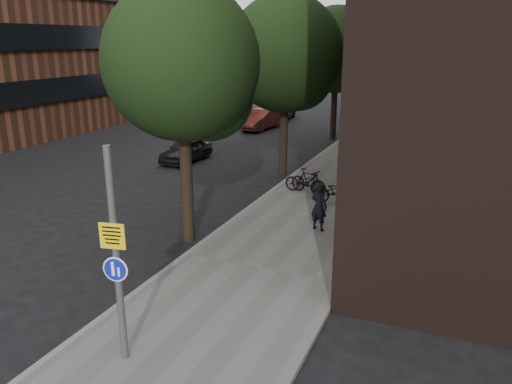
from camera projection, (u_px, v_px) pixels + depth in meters
The scene contains 15 objects.
ground at pixel (189, 335), 10.40m from camera, with size 120.00×120.00×0.00m, color black.
sidewalk at pixel (326, 198), 19.10m from camera, with size 4.50×60.00×0.12m, color #63605B.
curb_edge at pixel (272, 192), 19.93m from camera, with size 0.15×60.00×0.13m, color slate.
street_tree_near at pixel (187, 69), 13.92m from camera, with size 4.40×4.40×7.50m.
street_tree_mid at pixel (288, 58), 21.41m from camera, with size 5.00×5.00×7.80m.
street_tree_far at pixel (338, 53), 29.34m from camera, with size 5.00×5.00×7.80m.
signpost at pixel (116, 257), 8.88m from camera, with size 0.47×0.14×4.10m.
pedestrian at pixel (319, 206), 15.59m from camera, with size 0.56×0.37×1.55m, color black.
parked_bike_facade_near at pixel (338, 191), 18.16m from camera, with size 0.63×1.80×0.94m, color black.
parked_bike_facade_far at pixel (380, 180), 19.47m from camera, with size 0.48×1.70×1.02m, color black.
parked_bike_curb_near at pixel (305, 182), 19.47m from camera, with size 0.60×1.71×0.90m, color black.
parked_bike_curb_far at pixel (309, 181), 19.38m from camera, with size 0.46×1.63×0.98m, color black.
parked_car_near at pixel (186, 150), 24.99m from camera, with size 1.37×3.40×1.16m, color black.
parked_car_mid at pixel (261, 120), 33.86m from camera, with size 1.40×4.01×1.32m, color maroon.
parked_car_far at pixel (280, 111), 38.07m from camera, with size 1.74×4.29×1.24m, color #1A1F2F.
Camera 1 is at (4.81, -7.81, 5.91)m, focal length 35.00 mm.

